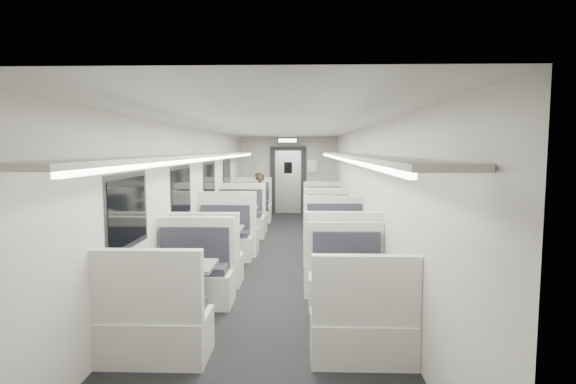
# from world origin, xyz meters

# --- Properties ---
(room) EXTENTS (3.24, 12.24, 2.64)m
(room) POSITION_xyz_m (0.00, 0.00, 1.20)
(room) COLOR black
(room) RESTS_ON ground
(booth_left_a) EXTENTS (1.13, 2.30, 1.23)m
(booth_left_a) POSITION_xyz_m (-1.00, 3.54, 0.41)
(booth_left_a) COLOR #B4B4A9
(booth_left_a) RESTS_ON room
(booth_left_b) EXTENTS (1.14, 2.30, 1.23)m
(booth_left_b) POSITION_xyz_m (-1.00, 1.35, 0.41)
(booth_left_b) COLOR #B4B4A9
(booth_left_b) RESTS_ON room
(booth_left_c) EXTENTS (1.03, 2.08, 1.11)m
(booth_left_c) POSITION_xyz_m (-1.00, -0.68, 0.37)
(booth_left_c) COLOR #B4B4A9
(booth_left_c) RESTS_ON room
(booth_left_d) EXTENTS (1.04, 2.10, 1.12)m
(booth_left_d) POSITION_xyz_m (-1.00, -3.11, 0.38)
(booth_left_d) COLOR #B4B4A9
(booth_left_d) RESTS_ON room
(booth_right_a) EXTENTS (1.04, 2.12, 1.13)m
(booth_right_a) POSITION_xyz_m (1.00, 3.24, 0.38)
(booth_right_a) COLOR #B4B4A9
(booth_right_a) RESTS_ON room
(booth_right_b) EXTENTS (1.05, 2.13, 1.14)m
(booth_right_b) POSITION_xyz_m (1.00, 1.02, 0.38)
(booth_right_b) COLOR #B4B4A9
(booth_right_b) RESTS_ON room
(booth_right_c) EXTENTS (1.10, 2.22, 1.19)m
(booth_right_c) POSITION_xyz_m (1.00, -1.01, 0.40)
(booth_right_c) COLOR #B4B4A9
(booth_right_c) RESTS_ON room
(booth_right_d) EXTENTS (0.99, 2.01, 1.07)m
(booth_right_d) POSITION_xyz_m (1.00, -3.10, 0.36)
(booth_right_d) COLOR #B4B4A9
(booth_right_d) RESTS_ON room
(passenger) EXTENTS (0.62, 0.50, 1.47)m
(passenger) POSITION_xyz_m (-0.64, 3.29, 0.74)
(passenger) COLOR black
(passenger) RESTS_ON room
(window_a) EXTENTS (0.02, 1.18, 0.84)m
(window_a) POSITION_xyz_m (-1.49, 3.40, 1.35)
(window_a) COLOR black
(window_a) RESTS_ON room
(window_b) EXTENTS (0.02, 1.18, 0.84)m
(window_b) POSITION_xyz_m (-1.49, 1.20, 1.35)
(window_b) COLOR black
(window_b) RESTS_ON room
(window_c) EXTENTS (0.02, 1.18, 0.84)m
(window_c) POSITION_xyz_m (-1.49, -1.00, 1.35)
(window_c) COLOR black
(window_c) RESTS_ON room
(window_d) EXTENTS (0.02, 1.18, 0.84)m
(window_d) POSITION_xyz_m (-1.49, -3.20, 1.35)
(window_d) COLOR black
(window_d) RESTS_ON room
(luggage_rack_left) EXTENTS (0.46, 10.40, 0.09)m
(luggage_rack_left) POSITION_xyz_m (-1.24, -0.30, 1.92)
(luggage_rack_left) COLOR #B4B4A9
(luggage_rack_left) RESTS_ON room
(luggage_rack_right) EXTENTS (0.46, 10.40, 0.09)m
(luggage_rack_right) POSITION_xyz_m (1.24, -0.30, 1.92)
(luggage_rack_right) COLOR #B4B4A9
(luggage_rack_right) RESTS_ON room
(vestibule_door) EXTENTS (1.10, 0.13, 2.10)m
(vestibule_door) POSITION_xyz_m (0.00, 5.93, 1.04)
(vestibule_door) COLOR black
(vestibule_door) RESTS_ON room
(exit_sign) EXTENTS (0.62, 0.12, 0.16)m
(exit_sign) POSITION_xyz_m (0.00, 5.44, 2.28)
(exit_sign) COLOR black
(exit_sign) RESTS_ON room
(wall_notice) EXTENTS (0.32, 0.02, 0.40)m
(wall_notice) POSITION_xyz_m (0.75, 5.92, 1.50)
(wall_notice) COLOR white
(wall_notice) RESTS_ON room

